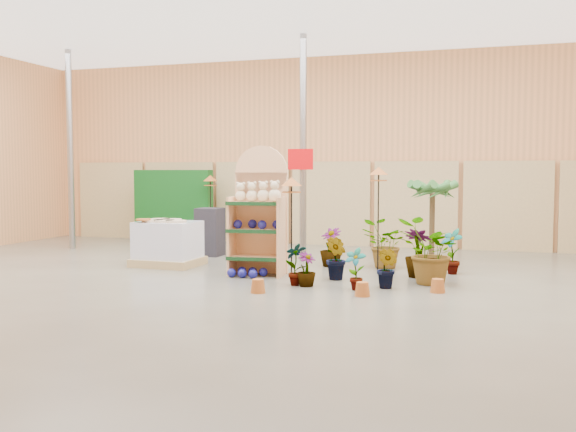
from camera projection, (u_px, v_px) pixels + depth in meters
room at (260, 144)px, 10.45m from camera, size 15.20×12.10×4.70m
display_shelf at (260, 215)px, 11.00m from camera, size 0.97×0.65×2.21m
teddy_bears at (259, 193)px, 10.87m from camera, size 0.82×0.22×0.35m
gazing_balls_shelf at (257, 224)px, 10.89m from camera, size 0.81×0.28×0.15m
gazing_balls_floor at (247, 272)px, 10.73m from camera, size 0.63×0.39×0.15m
pallet_stack at (168, 243)px, 12.00m from camera, size 1.20×1.01×0.87m
charcoal_planters at (206, 236)px, 13.46m from camera, size 0.80×0.50×1.00m
trellis_stock at (173, 207)px, 15.75m from camera, size 2.00×0.30×1.80m
offer_sign at (301, 181)px, 12.44m from camera, size 0.50×0.08×2.20m
bird_table_front at (291, 185)px, 10.31m from camera, size 0.34×0.34×1.67m
bird_table_right at (379, 174)px, 11.32m from camera, size 0.34×0.34×1.84m
bird_table_back at (210, 181)px, 15.00m from camera, size 0.34×0.34×1.68m
palm at (433, 188)px, 11.84m from camera, size 0.70×0.70×1.71m
potted_plant_0 at (296, 264)px, 9.92m from camera, size 0.42×0.42×0.67m
potted_plant_1 at (337, 258)px, 10.40m from camera, size 0.50×0.51×0.72m
potted_plant_3 at (418, 253)px, 10.68m from camera, size 0.56×0.56×0.82m
potted_plant_4 at (452, 251)px, 11.02m from camera, size 0.50×0.48×0.79m
potted_plant_6 at (384, 244)px, 11.68m from camera, size 0.97×0.90×0.88m
potted_plant_7 at (306, 269)px, 9.84m from camera, size 0.41×0.41×0.53m
potted_plant_8 at (355, 269)px, 9.53m from camera, size 0.38×0.30×0.63m
potted_plant_9 at (387, 268)px, 9.65m from camera, size 0.44×0.42×0.62m
potted_plant_10 at (429, 252)px, 9.97m from camera, size 1.23×1.21×1.03m
potted_plant_11 at (331, 247)px, 11.89m from camera, size 0.54×0.54×0.72m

